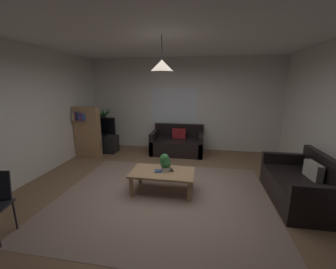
{
  "coord_description": "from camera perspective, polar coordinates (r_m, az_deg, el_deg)",
  "views": [
    {
      "loc": [
        0.67,
        -3.56,
        1.98
      ],
      "look_at": [
        0.0,
        0.3,
        1.05
      ],
      "focal_mm": 22.44,
      "sensor_mm": 36.0,
      "label": 1
    }
  ],
  "objects": [
    {
      "name": "floor",
      "position": [
        4.14,
        -0.74,
        -15.41
      ],
      "size": [
        5.75,
        5.71,
        0.02
      ],
      "primitive_type": "cube",
      "color": "brown",
      "rests_on": "ground"
    },
    {
      "name": "rug",
      "position": [
        3.96,
        -1.29,
        -16.61
      ],
      "size": [
        3.74,
        3.14,
        0.01
      ],
      "primitive_type": "cube",
      "color": "gray",
      "rests_on": "ground"
    },
    {
      "name": "wall_back",
      "position": [
        6.51,
        3.94,
        8.08
      ],
      "size": [
        5.87,
        0.06,
        2.77
      ],
      "primitive_type": "cube",
      "color": "silver",
      "rests_on": "ground"
    },
    {
      "name": "wall_left",
      "position": [
        5.08,
        -35.09,
        4.2
      ],
      "size": [
        0.06,
        5.71,
        2.77
      ],
      "primitive_type": "cube",
      "color": "silver",
      "rests_on": "ground"
    },
    {
      "name": "ceiling",
      "position": [
        3.71,
        -0.88,
        25.78
      ],
      "size": [
        5.75,
        5.71,
        0.02
      ],
      "primitive_type": "cube",
      "color": "white"
    },
    {
      "name": "window_pane",
      "position": [
        6.51,
        1.7,
        7.91
      ],
      "size": [
        1.44,
        0.01,
        1.08
      ],
      "primitive_type": "cube",
      "color": "white"
    },
    {
      "name": "couch_under_window",
      "position": [
        6.2,
        2.59,
        -2.63
      ],
      "size": [
        1.49,
        0.88,
        0.82
      ],
      "color": "black",
      "rests_on": "ground"
    },
    {
      "name": "couch_right_side",
      "position": [
        4.37,
        32.56,
        -11.9
      ],
      "size": [
        0.88,
        1.55,
        0.82
      ],
      "rotation": [
        0.0,
        0.0,
        -1.57
      ],
      "color": "black",
      "rests_on": "ground"
    },
    {
      "name": "coffee_table",
      "position": [
        3.98,
        -1.48,
        -10.8
      ],
      "size": [
        1.16,
        0.67,
        0.41
      ],
      "color": "#A87F56",
      "rests_on": "ground"
    },
    {
      "name": "book_on_table_0",
      "position": [
        3.96,
        -2.67,
        -9.88
      ],
      "size": [
        0.15,
        0.13,
        0.02
      ],
      "primitive_type": "cube",
      "rotation": [
        0.0,
        0.0,
        0.17
      ],
      "color": "#2D4C8C",
      "rests_on": "coffee_table"
    },
    {
      "name": "remote_on_table_0",
      "position": [
        4.0,
        0.84,
        -9.57
      ],
      "size": [
        0.12,
        0.16,
        0.02
      ],
      "primitive_type": "cube",
      "rotation": [
        0.0,
        0.0,
        3.66
      ],
      "color": "black",
      "rests_on": "coffee_table"
    },
    {
      "name": "potted_plant_on_table",
      "position": [
        3.93,
        -0.81,
        -7.42
      ],
      "size": [
        0.22,
        0.21,
        0.33
      ],
      "color": "beige",
      "rests_on": "coffee_table"
    },
    {
      "name": "tv_stand",
      "position": [
        6.64,
        -17.38,
        -2.36
      ],
      "size": [
        0.9,
        0.44,
        0.5
      ],
      "primitive_type": "cube",
      "color": "black",
      "rests_on": "ground"
    },
    {
      "name": "tv",
      "position": [
        6.5,
        -17.79,
        2.12
      ],
      "size": [
        0.89,
        0.16,
        0.55
      ],
      "color": "black",
      "rests_on": "tv_stand"
    },
    {
      "name": "potted_palm_corner",
      "position": [
        7.07,
        -17.11,
        1.41
      ],
      "size": [
        0.75,
        0.78,
        1.33
      ],
      "color": "brown",
      "rests_on": "ground"
    },
    {
      "name": "bookshelf_corner",
      "position": [
        6.23,
        -21.1,
        0.77
      ],
      "size": [
        0.7,
        0.31,
        1.4
      ],
      "color": "#A87F56",
      "rests_on": "ground"
    },
    {
      "name": "pendant_lamp",
      "position": [
        3.65,
        -1.67,
        18.22
      ],
      "size": [
        0.38,
        0.38,
        0.57
      ],
      "color": "black"
    }
  ]
}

